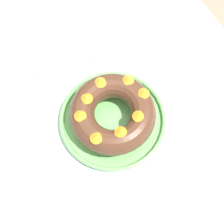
# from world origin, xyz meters

# --- Properties ---
(ground_plane) EXTENTS (8.00, 8.00, 0.00)m
(ground_plane) POSITION_xyz_m (0.00, 0.00, 0.00)
(ground_plane) COLOR gray
(dining_table) EXTENTS (1.19, 1.01, 0.75)m
(dining_table) POSITION_xyz_m (0.00, 0.00, 0.65)
(dining_table) COLOR silver
(dining_table) RESTS_ON ground_plane
(serving_dish) EXTENTS (0.32, 0.32, 0.03)m
(serving_dish) POSITION_xyz_m (-0.00, 0.01, 0.77)
(serving_dish) COLOR #6BB760
(serving_dish) RESTS_ON dining_table
(bundt_cake) EXTENTS (0.25, 0.25, 0.08)m
(bundt_cake) POSITION_xyz_m (-0.00, 0.01, 0.82)
(bundt_cake) COLOR #4C2D1E
(bundt_cake) RESTS_ON serving_dish
(fork) EXTENTS (0.02, 0.21, 0.01)m
(fork) POSITION_xyz_m (-0.23, 0.01, 0.75)
(fork) COLOR white
(fork) RESTS_ON dining_table
(serving_knife) EXTENTS (0.02, 0.24, 0.01)m
(serving_knife) POSITION_xyz_m (-0.26, -0.02, 0.75)
(serving_knife) COLOR white
(serving_knife) RESTS_ON dining_table
(cake_knife) EXTENTS (0.02, 0.20, 0.01)m
(cake_knife) POSITION_xyz_m (-0.21, -0.04, 0.75)
(cake_knife) COLOR white
(cake_knife) RESTS_ON dining_table
(napkin) EXTENTS (0.15, 0.11, 0.00)m
(napkin) POSITION_xyz_m (0.26, 0.01, 0.75)
(napkin) COLOR beige
(napkin) RESTS_ON dining_table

